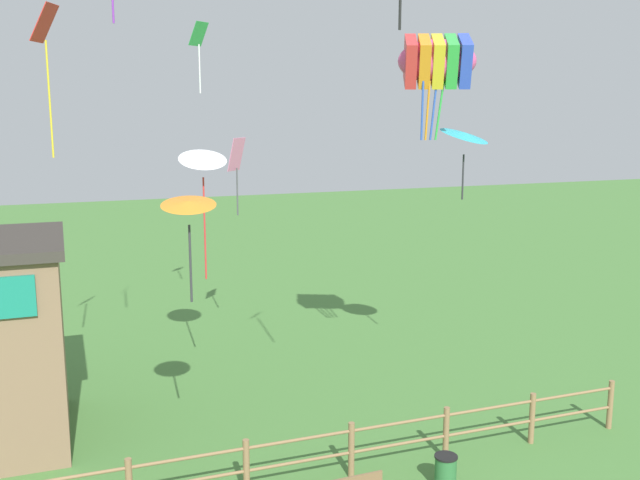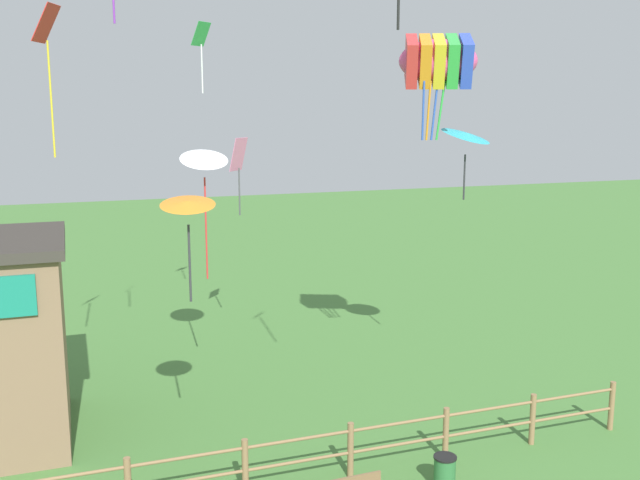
# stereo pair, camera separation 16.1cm
# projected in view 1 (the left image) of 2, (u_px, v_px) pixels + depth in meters

# --- Properties ---
(wooden_fence) EXTENTS (14.34, 0.14, 1.27)m
(wooden_fence) POSITION_uv_depth(u_px,v_px,m) (351.00, 446.00, 15.60)
(wooden_fence) COLOR olive
(wooden_fence) RESTS_ON ground_plane
(trash_bin) EXTENTS (0.50, 0.50, 0.75)m
(trash_bin) POSITION_uv_depth(u_px,v_px,m) (446.00, 472.00, 15.19)
(trash_bin) COLOR #2D6B38
(trash_bin) RESTS_ON ground_plane
(kite_rainbow_parafoil) EXTENTS (2.41, 2.10, 2.72)m
(kite_rainbow_parafoil) POSITION_uv_depth(u_px,v_px,m) (437.00, 61.00, 18.23)
(kite_rainbow_parafoil) COLOR #E54C8C
(kite_orange_delta) EXTENTS (1.33, 1.33, 2.24)m
(kite_orange_delta) POSITION_uv_depth(u_px,v_px,m) (189.00, 205.00, 14.41)
(kite_orange_delta) COLOR orange
(kite_green_diamond) EXTENTS (0.70, 0.66, 2.23)m
(kite_green_diamond) POSITION_uv_depth(u_px,v_px,m) (199.00, 44.00, 22.86)
(kite_green_diamond) COLOR green
(kite_white_delta) EXTENTS (1.35, 1.29, 3.70)m
(kite_white_delta) POSITION_uv_depth(u_px,v_px,m) (203.00, 161.00, 19.52)
(kite_white_delta) COLOR white
(kite_red_diamond) EXTENTS (0.74, 0.86, 3.70)m
(kite_red_diamond) POSITION_uv_depth(u_px,v_px,m) (46.00, 48.00, 17.30)
(kite_red_diamond) COLOR red
(kite_cyan_delta) EXTENTS (1.89, 1.88, 2.06)m
(kite_cyan_delta) POSITION_uv_depth(u_px,v_px,m) (464.00, 135.00, 19.51)
(kite_cyan_delta) COLOR #2DB2C6
(kite_pink_diamond) EXTENTS (0.73, 0.77, 2.52)m
(kite_pink_diamond) POSITION_uv_depth(u_px,v_px,m) (237.00, 161.00, 22.95)
(kite_pink_diamond) COLOR pink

